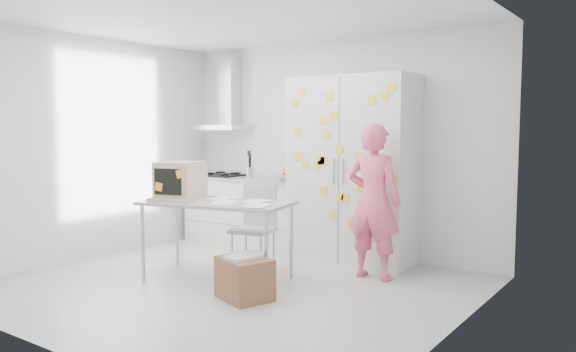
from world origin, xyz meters
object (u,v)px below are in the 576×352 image
Objects in this scene: desk at (193,190)px; cardboard_box at (245,278)px; person at (374,201)px; chair at (256,222)px.

desk is 2.85× the size of cardboard_box.
desk is 1.27m from cardboard_box.
person is 0.98× the size of desk.
chair is (0.37, 0.61, -0.40)m from desk.
cardboard_box is (0.98, -0.33, -0.73)m from desk.
chair is 1.17m from cardboard_box.
cardboard_box is at bearing 64.24° from person.
desk is at bearing -134.99° from chair.
chair is at bearing 123.04° from cardboard_box.
desk is at bearing 31.94° from person.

